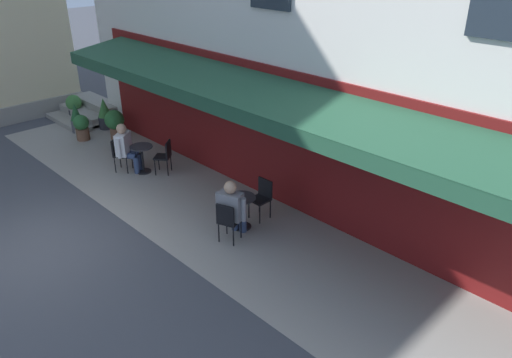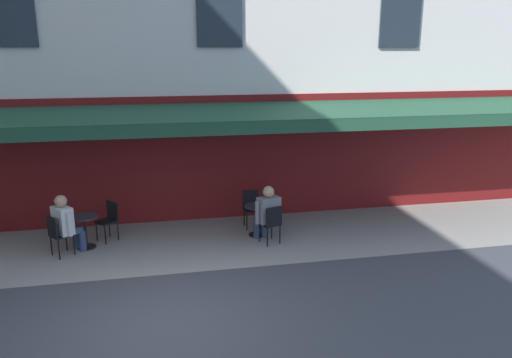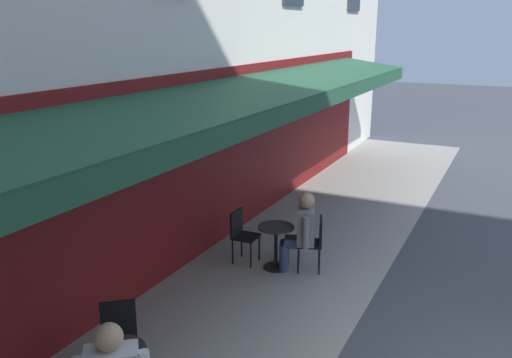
{
  "view_description": "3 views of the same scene",
  "coord_description": "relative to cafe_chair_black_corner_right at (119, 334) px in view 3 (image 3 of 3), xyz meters",
  "views": [
    {
      "loc": [
        -9.0,
        2.61,
        5.69
      ],
      "look_at": [
        -2.39,
        -3.85,
        1.09
      ],
      "focal_mm": 34.28,
      "sensor_mm": 36.0,
      "label": 1
    },
    {
      "loc": [
        -0.12,
        7.27,
        4.35
      ],
      "look_at": [
        -2.16,
        -2.97,
        1.55
      ],
      "focal_mm": 34.45,
      "sensor_mm": 36.0,
      "label": 2
    },
    {
      "loc": [
        5.18,
        -0.17,
        3.89
      ],
      "look_at": [
        -3.34,
        -4.4,
        1.18
      ],
      "focal_mm": 37.43,
      "sensor_mm": 36.0,
      "label": 3
    }
  ],
  "objects": [
    {
      "name": "sidewalk_cafe_terrace",
      "position": [
        -4.36,
        0.52,
        -0.54
      ],
      "size": [
        20.5,
        3.2,
        0.01
      ],
      "primitive_type": "cube",
      "color": "gray",
      "rests_on": "ground_plane"
    },
    {
      "name": "cafe_chair_black_corner_right",
      "position": [
        0.0,
        0.0,
        0.0
      ],
      "size": [
        0.56,
        0.56,
        0.91
      ],
      "color": "black",
      "rests_on": "ground_plane"
    },
    {
      "name": "cafe_table_mid_terrace",
      "position": [
        -3.41,
        0.4,
        -0.06
      ],
      "size": [
        0.6,
        0.6,
        0.75
      ],
      "color": "black",
      "rests_on": "ground_plane"
    },
    {
      "name": "cafe_chair_black_kerbside",
      "position": [
        -3.63,
        1.0,
        0.0
      ],
      "size": [
        0.51,
        0.51,
        0.91
      ],
      "color": "black",
      "rests_on": "ground_plane"
    },
    {
      "name": "cafe_chair_black_under_awning",
      "position": [
        -3.39,
        -0.23,
        0.0
      ],
      "size": [
        0.41,
        0.41,
        0.91
      ],
      "color": "black",
      "rests_on": "ground_plane"
    },
    {
      "name": "seated_patron_in_grey",
      "position": [
        -3.55,
        0.79,
        0.16
      ],
      "size": [
        0.66,
        0.65,
        1.34
      ],
      "color": "navy",
      "rests_on": "ground_plane"
    }
  ]
}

